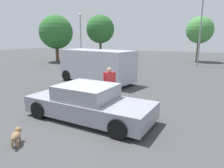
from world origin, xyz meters
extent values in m
plane|color=#424244|center=(0.00, 0.00, 0.00)|extent=(80.00, 80.00, 0.00)
cube|color=gray|center=(0.13, 0.12, 0.46)|extent=(4.82, 2.20, 0.60)
cube|color=gray|center=(0.03, 0.13, 1.01)|extent=(2.10, 1.84, 0.51)
cube|color=slate|center=(0.96, 0.06, 1.01)|extent=(0.18, 1.56, 0.43)
cube|color=slate|center=(-0.90, 0.21, 1.01)|extent=(0.18, 1.56, 0.43)
cylinder|color=black|center=(1.83, 0.85, 0.32)|extent=(0.66, 0.27, 0.64)
cylinder|color=black|center=(1.69, -0.87, 0.32)|extent=(0.66, 0.27, 0.64)
cylinder|color=black|center=(-1.44, 1.12, 0.32)|extent=(0.66, 0.27, 0.64)
cylinder|color=black|center=(-1.58, -0.61, 0.32)|extent=(0.66, 0.27, 0.64)
ellipsoid|color=olive|center=(-0.73, -2.39, 0.27)|extent=(0.41, 0.46, 0.23)
sphere|color=olive|center=(-0.86, -2.18, 0.34)|extent=(0.19, 0.19, 0.19)
sphere|color=olive|center=(-0.90, -2.13, 0.33)|extent=(0.08, 0.08, 0.08)
cylinder|color=olive|center=(-0.85, -2.32, 0.09)|extent=(0.06, 0.06, 0.17)
cylinder|color=olive|center=(-0.74, -2.25, 0.09)|extent=(0.06, 0.06, 0.17)
cylinder|color=olive|center=(-0.71, -2.53, 0.09)|extent=(0.06, 0.06, 0.17)
cylinder|color=olive|center=(-0.60, -2.46, 0.09)|extent=(0.06, 0.06, 0.17)
sphere|color=olive|center=(-0.60, -2.59, 0.31)|extent=(0.11, 0.11, 0.11)
cube|color=#B2B7C1|center=(-2.61, 5.74, 1.18)|extent=(5.33, 3.12, 1.91)
cube|color=slate|center=(-0.22, 5.14, 1.60)|extent=(0.45, 1.63, 0.77)
cylinder|color=black|center=(-0.54, 6.18, 0.38)|extent=(0.80, 0.43, 0.76)
cylinder|color=black|center=(-0.99, 4.37, 0.38)|extent=(0.80, 0.43, 0.76)
cylinder|color=black|center=(-4.23, 7.10, 0.38)|extent=(0.80, 0.43, 0.76)
cylinder|color=black|center=(-4.68, 5.29, 0.38)|extent=(0.80, 0.43, 0.76)
cylinder|color=black|center=(-0.08, 2.49, 0.40)|extent=(0.13, 0.13, 0.80)
cylinder|color=black|center=(-0.23, 2.41, 0.40)|extent=(0.13, 0.13, 0.80)
cube|color=red|center=(-0.15, 2.45, 1.09)|extent=(0.47, 0.40, 0.57)
cylinder|color=red|center=(0.06, 2.57, 1.04)|extent=(0.09, 0.09, 0.67)
cylinder|color=red|center=(-0.36, 2.33, 1.04)|extent=(0.09, 0.09, 0.67)
sphere|color=tan|center=(-0.15, 2.45, 1.48)|extent=(0.22, 0.22, 0.22)
cylinder|color=gray|center=(3.04, 17.22, 3.30)|extent=(0.14, 0.14, 6.61)
cylinder|color=gray|center=(-13.74, 21.18, 3.04)|extent=(0.14, 0.14, 6.09)
sphere|color=silver|center=(-13.74, 21.18, 6.22)|extent=(0.44, 0.44, 0.44)
cylinder|color=brown|center=(-12.92, 14.51, 1.03)|extent=(0.39, 0.39, 2.06)
sphere|color=#2D6B2D|center=(-12.92, 14.51, 3.56)|extent=(4.00, 4.00, 4.00)
cylinder|color=brown|center=(2.81, 21.55, 1.30)|extent=(0.35, 0.35, 2.60)
sphere|color=#478C42|center=(2.81, 21.55, 3.79)|extent=(3.18, 3.18, 3.18)
cylinder|color=brown|center=(-9.60, 19.64, 1.31)|extent=(0.32, 0.32, 2.61)
sphere|color=#2D6B2D|center=(-9.60, 19.64, 4.03)|extent=(3.79, 3.79, 3.79)
camera|label=1|loc=(3.85, -6.05, 2.92)|focal=33.22mm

